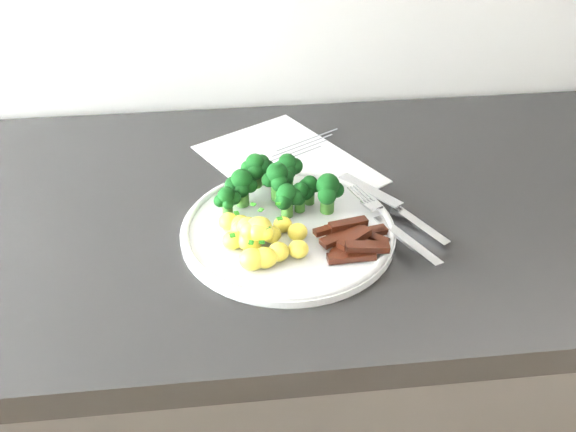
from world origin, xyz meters
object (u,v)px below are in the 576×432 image
object	(u,v)px
knife	(405,216)
beef_strips	(353,238)
counter	(290,414)
potatoes	(257,236)
broccoli	(277,182)
plate	(288,229)
fork	(394,227)
recipe_paper	(288,164)

from	to	relation	value
knife	beef_strips	bearing A→B (deg)	-147.36
counter	potatoes	distance (m)	0.51
broccoli	counter	bearing A→B (deg)	14.00
plate	knife	bearing A→B (deg)	4.12
counter	knife	xyz separation A→B (m)	(0.15, -0.05, 0.48)
counter	beef_strips	world-z (taller)	beef_strips
fork	knife	bearing A→B (deg)	55.22
counter	potatoes	bearing A→B (deg)	-118.80
counter	beef_strips	distance (m)	0.50
counter	fork	xyz separation A→B (m)	(0.13, -0.09, 0.49)
plate	fork	world-z (taller)	fork
knife	recipe_paper	bearing A→B (deg)	130.74
counter	fork	bearing A→B (deg)	-35.39
counter	potatoes	world-z (taller)	potatoes
knife	potatoes	bearing A→B (deg)	-167.32
counter	beef_strips	size ratio (longest dim) A/B	24.75
counter	plate	bearing A→B (deg)	-99.58
recipe_paper	potatoes	world-z (taller)	potatoes
beef_strips	knife	world-z (taller)	beef_strips
recipe_paper	broccoli	xyz separation A→B (m)	(-0.03, -0.12, 0.04)
plate	broccoli	world-z (taller)	broccoli
beef_strips	knife	xyz separation A→B (m)	(0.08, 0.05, -0.01)
plate	fork	xyz separation A→B (m)	(0.14, -0.03, 0.01)
plate	potatoes	size ratio (longest dim) A/B	2.50
plate	fork	size ratio (longest dim) A/B	1.49
recipe_paper	knife	xyz separation A→B (m)	(0.14, -0.17, 0.01)
potatoes	fork	xyz separation A→B (m)	(0.18, 0.01, -0.01)
counter	fork	distance (m)	0.51
potatoes	fork	size ratio (longest dim) A/B	0.60
recipe_paper	plate	xyz separation A→B (m)	(-0.02, -0.18, 0.01)
broccoli	potatoes	distance (m)	0.10
potatoes	broccoli	bearing A→B (deg)	69.91
broccoli	knife	xyz separation A→B (m)	(0.17, -0.05, -0.04)
plate	broccoli	distance (m)	0.07
counter	recipe_paper	bearing A→B (deg)	85.84
broccoli	beef_strips	distance (m)	0.14
potatoes	knife	bearing A→B (deg)	12.68
recipe_paper	beef_strips	distance (m)	0.23
counter	beef_strips	bearing A→B (deg)	-57.05
potatoes	knife	distance (m)	0.21
plate	beef_strips	bearing A→B (deg)	-27.51
potatoes	knife	world-z (taller)	potatoes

